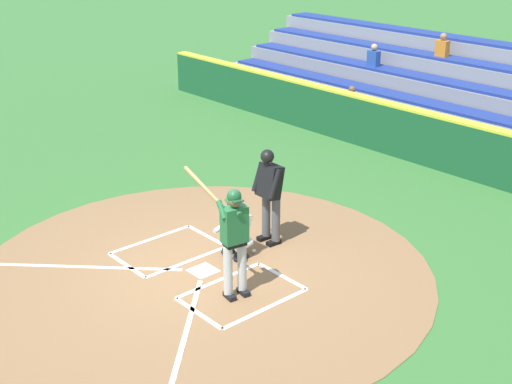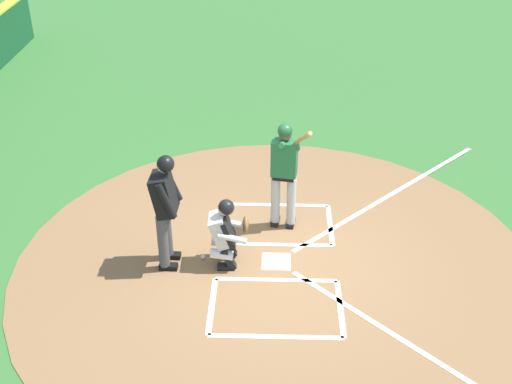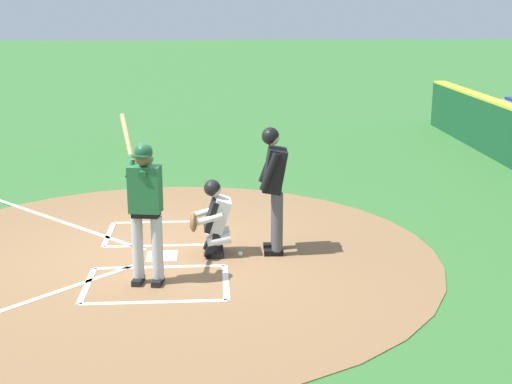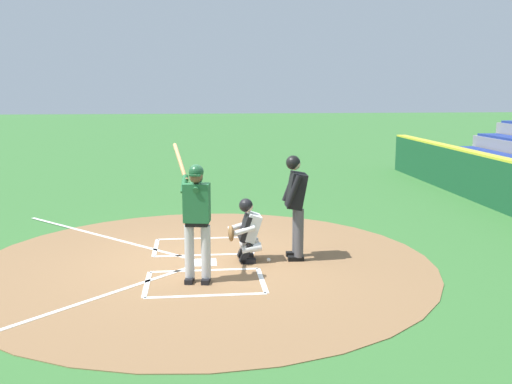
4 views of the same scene
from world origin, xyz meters
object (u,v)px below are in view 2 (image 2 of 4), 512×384
(plate_umpire, at_px, (165,204))
(baseball, at_px, (203,257))
(batter, at_px, (285,169))
(catcher, at_px, (226,231))

(plate_umpire, height_order, baseball, plate_umpire)
(batter, bearing_deg, plate_umpire, -58.34)
(batter, relative_size, baseball, 28.76)
(catcher, relative_size, plate_umpire, 0.61)
(catcher, distance_m, plate_umpire, 1.00)
(catcher, bearing_deg, baseball, -101.75)
(batter, xyz_separation_m, baseball, (0.94, -1.25, -1.06))
(batter, height_order, catcher, batter)
(batter, height_order, baseball, batter)
(baseball, bearing_deg, catcher, 78.25)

